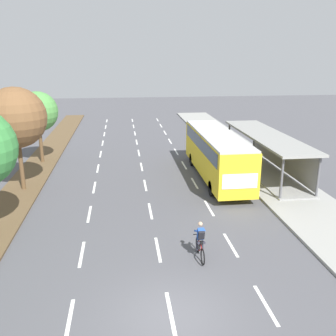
{
  "coord_description": "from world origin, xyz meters",
  "views": [
    {
      "loc": [
        -1.47,
        -10.89,
        8.73
      ],
      "look_at": [
        1.6,
        13.78,
        1.2
      ],
      "focal_mm": 40.12,
      "sensor_mm": 36.0,
      "label": 1
    }
  ],
  "objects_px": {
    "cyclist": "(200,242)",
    "median_tree_third": "(16,118)",
    "bus_shelter": "(269,149)",
    "bus": "(216,151)",
    "median_tree_fourth": "(38,112)"
  },
  "relations": [
    {
      "from": "bus",
      "to": "cyclist",
      "type": "height_order",
      "value": "bus"
    },
    {
      "from": "cyclist",
      "to": "median_tree_third",
      "type": "height_order",
      "value": "median_tree_third"
    },
    {
      "from": "bus",
      "to": "median_tree_third",
      "type": "xyz_separation_m",
      "value": [
        -13.38,
        -1.01,
        2.83
      ]
    },
    {
      "from": "cyclist",
      "to": "bus",
      "type": "bearing_deg",
      "value": 72.59
    },
    {
      "from": "bus",
      "to": "median_tree_fourth",
      "type": "xyz_separation_m",
      "value": [
        -13.44,
        5.73,
        2.24
      ]
    },
    {
      "from": "bus_shelter",
      "to": "median_tree_third",
      "type": "distance_m",
      "value": 18.01
    },
    {
      "from": "cyclist",
      "to": "median_tree_third",
      "type": "relative_size",
      "value": 0.27
    },
    {
      "from": "median_tree_third",
      "to": "cyclist",
      "type": "bearing_deg",
      "value": -45.23
    },
    {
      "from": "median_tree_fourth",
      "to": "cyclist",
      "type": "bearing_deg",
      "value": -59.2
    },
    {
      "from": "median_tree_third",
      "to": "median_tree_fourth",
      "type": "height_order",
      "value": "median_tree_third"
    },
    {
      "from": "bus",
      "to": "median_tree_third",
      "type": "height_order",
      "value": "median_tree_third"
    },
    {
      "from": "bus",
      "to": "cyclist",
      "type": "relative_size",
      "value": 6.2
    },
    {
      "from": "bus",
      "to": "median_tree_third",
      "type": "relative_size",
      "value": 1.68
    },
    {
      "from": "cyclist",
      "to": "median_tree_fourth",
      "type": "bearing_deg",
      "value": 120.8
    },
    {
      "from": "cyclist",
      "to": "median_tree_fourth",
      "type": "height_order",
      "value": "median_tree_fourth"
    }
  ]
}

